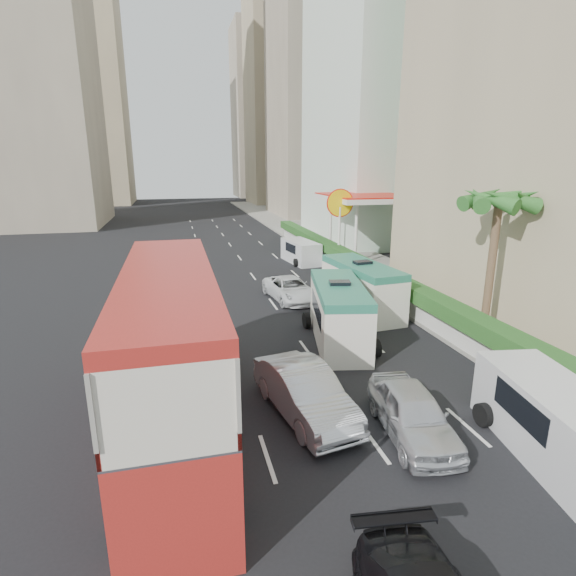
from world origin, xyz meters
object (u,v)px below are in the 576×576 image
object	(u,v)px
car_silver_lane_a	(304,414)
palm_tree	(491,271)
minibus_far	(361,288)
minibus_near	(339,313)
double_decker_bus	(173,355)
shell_station	(364,227)
panel_van_far	(301,252)
car_silver_lane_b	(411,435)
van_asset	(290,300)
panel_van_near	(553,420)

from	to	relation	value
car_silver_lane_a	palm_tree	distance (m)	11.10
minibus_far	minibus_near	bearing A→B (deg)	-131.35
double_decker_bus	shell_station	size ratio (longest dim) A/B	1.38
double_decker_bus	panel_van_far	bearing A→B (deg)	65.72
minibus_far	panel_van_far	world-z (taller)	minibus_far
minibus_near	palm_tree	world-z (taller)	palm_tree
car_silver_lane_b	minibus_far	world-z (taller)	minibus_far
van_asset	palm_tree	distance (m)	11.61
minibus_near	panel_van_near	world-z (taller)	minibus_near
car_silver_lane_a	minibus_near	world-z (taller)	minibus_near
van_asset	panel_van_near	world-z (taller)	panel_van_near
shell_station	panel_van_far	bearing A→B (deg)	-178.44
double_decker_bus	minibus_far	world-z (taller)	double_decker_bus
car_silver_lane_a	car_silver_lane_b	distance (m)	3.39
car_silver_lane_b	minibus_near	distance (m)	7.75
car_silver_lane_b	shell_station	xyz separation A→B (m)	(9.14, 24.95, 2.75)
shell_station	car_silver_lane_b	bearing A→B (deg)	-110.11
van_asset	minibus_near	bearing A→B (deg)	-93.20
car_silver_lane_b	shell_station	world-z (taller)	shell_station
car_silver_lane_a	minibus_near	size ratio (longest dim) A/B	0.81
car_silver_lane_a	panel_van_far	xyz separation A→B (m)	(6.27, 22.91, 0.91)
car_silver_lane_a	car_silver_lane_b	world-z (taller)	car_silver_lane_a
car_silver_lane_b	van_asset	world-z (taller)	car_silver_lane_b
van_asset	panel_van_near	size ratio (longest dim) A/B	0.95
car_silver_lane_b	double_decker_bus	bearing A→B (deg)	170.90
panel_van_near	minibus_near	bearing A→B (deg)	116.52
palm_tree	shell_station	xyz separation A→B (m)	(2.20, 19.00, -0.63)
minibus_far	palm_tree	size ratio (longest dim) A/B	0.96
double_decker_bus	panel_van_far	distance (m)	25.11
double_decker_bus	shell_station	distance (m)	28.02
minibus_near	panel_van_far	size ratio (longest dim) A/B	1.35
car_silver_lane_a	panel_van_near	size ratio (longest dim) A/B	0.97
palm_tree	shell_station	size ratio (longest dim) A/B	0.80
van_asset	shell_station	xyz separation A→B (m)	(9.19, 10.37, 2.75)
car_silver_lane_a	palm_tree	size ratio (longest dim) A/B	0.78
panel_van_far	palm_tree	distance (m)	19.32
double_decker_bus	van_asset	world-z (taller)	double_decker_bus
double_decker_bus	car_silver_lane_b	xyz separation A→B (m)	(6.86, -1.95, -2.53)
van_asset	double_decker_bus	bearing A→B (deg)	-125.68
double_decker_bus	car_silver_lane_a	distance (m)	4.77
minibus_far	van_asset	bearing A→B (deg)	130.19
car_silver_lane_b	palm_tree	distance (m)	9.74
palm_tree	car_silver_lane_a	bearing A→B (deg)	-157.38
van_asset	palm_tree	world-z (taller)	palm_tree
palm_tree	shell_station	world-z (taller)	palm_tree
car_silver_lane_a	shell_station	bearing A→B (deg)	52.18
car_silver_lane_b	panel_van_near	bearing A→B (deg)	-20.55
shell_station	van_asset	bearing A→B (deg)	-131.54
double_decker_bus	panel_van_near	size ratio (longest dim) A/B	2.15
minibus_far	panel_van_far	size ratio (longest dim) A/B	1.35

